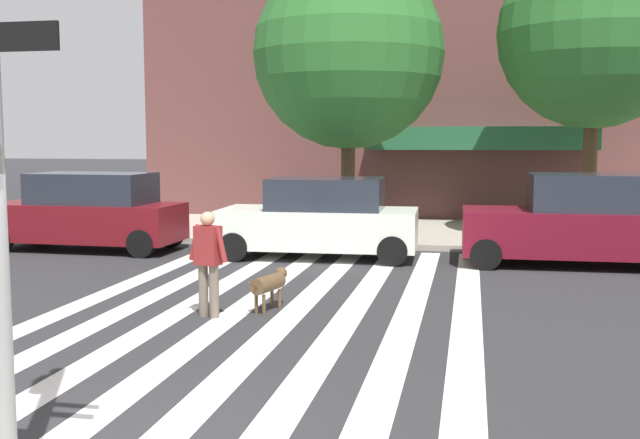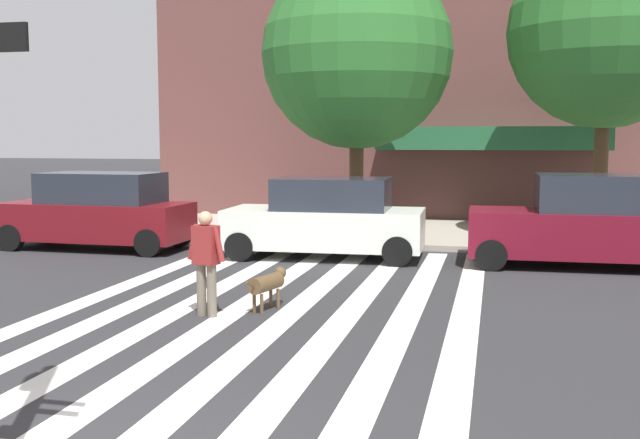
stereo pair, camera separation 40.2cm
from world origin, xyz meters
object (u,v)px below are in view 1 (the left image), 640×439
at_px(parked_car_behind_first, 321,219).
at_px(pedestrian_dog_walker, 208,258).
at_px(parked_car_near_curb, 88,212).
at_px(street_tree_middle, 595,33).
at_px(street_tree_nearest, 348,54).
at_px(parked_car_third_in_line, 578,223).
at_px(dog_on_leash, 270,283).

bearing_deg(parked_car_behind_first, pedestrian_dog_walker, -95.16).
bearing_deg(parked_car_near_curb, street_tree_middle, 14.50).
height_order(street_tree_nearest, street_tree_middle, street_tree_middle).
relative_size(parked_car_third_in_line, street_tree_nearest, 0.67).
xyz_separation_m(parked_car_third_in_line, street_tree_nearest, (-5.44, 2.47, 3.97)).
bearing_deg(parked_car_third_in_line, pedestrian_dog_walker, -135.83).
xyz_separation_m(street_tree_middle, dog_on_leash, (-6.05, -8.56, -4.91)).
relative_size(parked_car_behind_first, pedestrian_dog_walker, 2.78).
distance_m(parked_car_third_in_line, street_tree_middle, 5.46).
bearing_deg(street_tree_middle, parked_car_behind_first, -153.55).
height_order(parked_car_third_in_line, street_tree_middle, street_tree_middle).
distance_m(parked_car_near_curb, street_tree_middle, 13.31).
relative_size(parked_car_near_curb, pedestrian_dog_walker, 2.86).
xyz_separation_m(parked_car_behind_first, street_tree_nearest, (0.23, 2.47, 4.00)).
relative_size(parked_car_near_curb, dog_on_leash, 4.34).
bearing_deg(dog_on_leash, parked_car_third_in_line, 45.08).
bearing_deg(parked_car_behind_first, street_tree_nearest, 84.76).
distance_m(parked_car_behind_first, street_tree_middle, 8.34).
height_order(parked_car_near_curb, street_tree_nearest, street_tree_nearest).
relative_size(parked_car_third_in_line, dog_on_leash, 4.46).
bearing_deg(pedestrian_dog_walker, street_tree_nearest, 84.82).
bearing_deg(street_tree_middle, dog_on_leash, -125.27).
xyz_separation_m(parked_car_third_in_line, dog_on_leash, (-5.40, -5.42, -0.49)).
height_order(parked_car_behind_first, dog_on_leash, parked_car_behind_first).
bearing_deg(street_tree_middle, parked_car_third_in_line, -101.73).
relative_size(parked_car_near_curb, parked_car_third_in_line, 0.97).
xyz_separation_m(street_tree_middle, pedestrian_dog_walker, (-6.86, -9.17, -4.43)).
height_order(pedestrian_dog_walker, dog_on_leash, pedestrian_dog_walker).
bearing_deg(street_tree_nearest, pedestrian_dog_walker, -95.18).
bearing_deg(street_tree_nearest, parked_car_near_curb, -157.80).
xyz_separation_m(parked_car_near_curb, dog_on_leash, (6.10, -5.41, -0.49)).
xyz_separation_m(parked_car_behind_first, pedestrian_dog_walker, (-0.54, -6.03, 0.02)).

